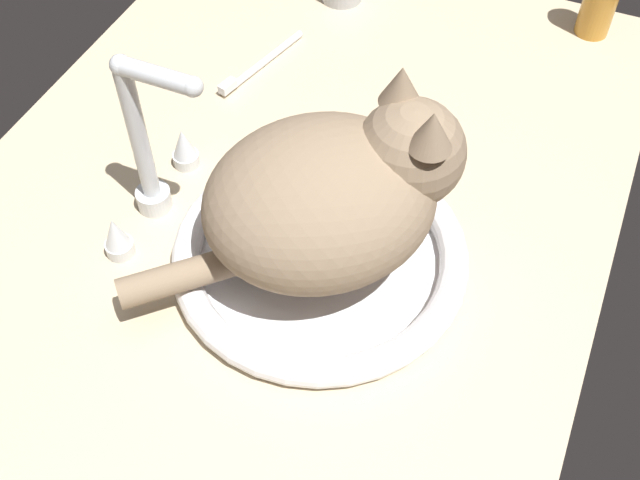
{
  "coord_description": "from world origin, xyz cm",
  "views": [
    {
      "loc": [
        -51.09,
        -27.93,
        72.25
      ],
      "look_at": [
        -3.56,
        -7.47,
        7.0
      ],
      "focal_mm": 43.88,
      "sensor_mm": 36.0,
      "label": 1
    }
  ],
  "objects_px": {
    "sink_basin": "(320,255)",
    "cat": "(339,192)",
    "faucet": "(149,157)",
    "toothbrush": "(260,64)"
  },
  "relations": [
    {
      "from": "faucet",
      "to": "toothbrush",
      "type": "relative_size",
      "value": 1.34
    },
    {
      "from": "faucet",
      "to": "cat",
      "type": "relative_size",
      "value": 0.67
    },
    {
      "from": "sink_basin",
      "to": "cat",
      "type": "bearing_deg",
      "value": -46.09
    },
    {
      "from": "sink_basin",
      "to": "cat",
      "type": "xyz_separation_m",
      "value": [
        0.01,
        -0.01,
        0.09
      ]
    },
    {
      "from": "faucet",
      "to": "cat",
      "type": "bearing_deg",
      "value": -86.34
    },
    {
      "from": "faucet",
      "to": "sink_basin",
      "type": "bearing_deg",
      "value": -90.0
    },
    {
      "from": "sink_basin",
      "to": "faucet",
      "type": "distance_m",
      "value": 0.21
    },
    {
      "from": "sink_basin",
      "to": "toothbrush",
      "type": "bearing_deg",
      "value": 37.07
    },
    {
      "from": "toothbrush",
      "to": "sink_basin",
      "type": "bearing_deg",
      "value": -142.93
    },
    {
      "from": "faucet",
      "to": "toothbrush",
      "type": "bearing_deg",
      "value": 1.08
    }
  ]
}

